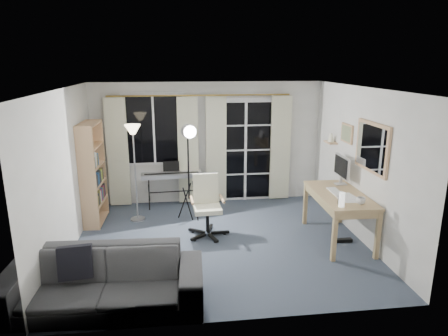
# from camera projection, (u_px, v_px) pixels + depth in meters

# --- Properties ---
(floor) EXTENTS (4.50, 4.00, 0.02)m
(floor) POSITION_uv_depth(u_px,v_px,m) (220.00, 242.00, 6.33)
(floor) COLOR #394254
(floor) RESTS_ON ground
(window) EXTENTS (1.20, 0.08, 1.40)m
(window) POSITION_uv_depth(u_px,v_px,m) (154.00, 130.00, 7.71)
(window) COLOR white
(window) RESTS_ON floor
(french_door) EXTENTS (1.32, 0.09, 2.11)m
(french_door) POSITION_uv_depth(u_px,v_px,m) (245.00, 151.00, 8.05)
(french_door) COLOR white
(french_door) RESTS_ON floor
(curtains) EXTENTS (3.60, 0.07, 2.13)m
(curtains) POSITION_uv_depth(u_px,v_px,m) (202.00, 150.00, 7.84)
(curtains) COLOR gold
(curtains) RESTS_ON floor
(bookshelf) EXTENTS (0.31, 0.84, 1.78)m
(bookshelf) POSITION_uv_depth(u_px,v_px,m) (91.00, 176.00, 6.93)
(bookshelf) COLOR tan
(bookshelf) RESTS_ON floor
(torchiere_lamp) EXTENTS (0.36, 0.36, 1.73)m
(torchiere_lamp) POSITION_uv_depth(u_px,v_px,m) (133.00, 144.00, 6.87)
(torchiere_lamp) COLOR #B2B2B7
(torchiere_lamp) RESTS_ON floor
(keyboard_piano) EXTENTS (1.17, 0.61, 0.84)m
(keyboard_piano) POSITION_uv_depth(u_px,v_px,m) (172.00, 176.00, 7.71)
(keyboard_piano) COLOR black
(keyboard_piano) RESTS_ON floor
(studio_light) EXTENTS (0.39, 0.39, 1.78)m
(studio_light) POSITION_uv_depth(u_px,v_px,m) (189.00, 143.00, 6.83)
(studio_light) COLOR black
(studio_light) RESTS_ON floor
(office_chair) EXTENTS (0.67, 0.70, 1.00)m
(office_chair) POSITION_uv_depth(u_px,v_px,m) (206.00, 199.00, 6.52)
(office_chair) COLOR black
(office_chair) RESTS_ON floor
(desk) EXTENTS (0.76, 1.47, 0.78)m
(desk) POSITION_uv_depth(u_px,v_px,m) (340.00, 199.00, 6.25)
(desk) COLOR tan
(desk) RESTS_ON floor
(monitor) EXTENTS (0.19, 0.56, 0.49)m
(monitor) POSITION_uv_depth(u_px,v_px,m) (342.00, 167.00, 6.60)
(monitor) COLOR silver
(monitor) RESTS_ON desk
(desk_clutter) EXTENTS (0.47, 0.88, 0.99)m
(desk_clutter) POSITION_uv_depth(u_px,v_px,m) (341.00, 209.00, 6.04)
(desk_clutter) COLOR white
(desk_clutter) RESTS_ON desk
(mug) EXTENTS (0.13, 0.10, 0.13)m
(mug) POSITION_uv_depth(u_px,v_px,m) (361.00, 200.00, 5.74)
(mug) COLOR silver
(mug) RESTS_ON desk
(wall_mirror) EXTENTS (0.04, 0.94, 0.74)m
(wall_mirror) POSITION_uv_depth(u_px,v_px,m) (372.00, 147.00, 5.86)
(wall_mirror) COLOR tan
(wall_mirror) RESTS_ON floor
(framed_print) EXTENTS (0.03, 0.42, 0.32)m
(framed_print) POSITION_uv_depth(u_px,v_px,m) (347.00, 133.00, 6.72)
(framed_print) COLOR tan
(framed_print) RESTS_ON floor
(wall_shelf) EXTENTS (0.16, 0.30, 0.18)m
(wall_shelf) POSITION_uv_depth(u_px,v_px,m) (331.00, 139.00, 7.24)
(wall_shelf) COLOR tan
(wall_shelf) RESTS_ON floor
(sofa) EXTENTS (2.31, 0.78, 0.89)m
(sofa) POSITION_uv_depth(u_px,v_px,m) (102.00, 272.00, 4.55)
(sofa) COLOR #303133
(sofa) RESTS_ON floor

